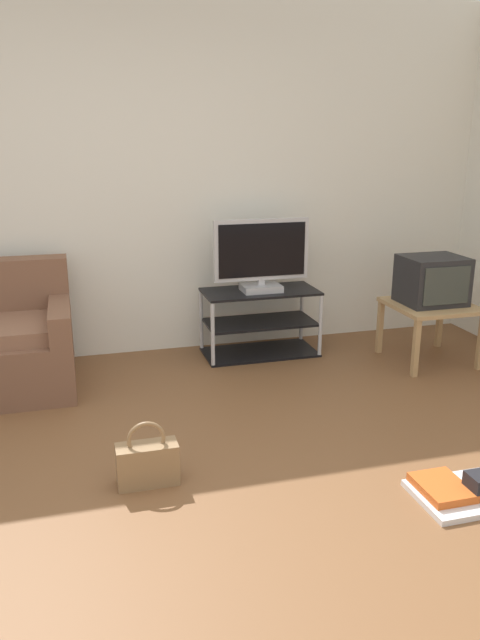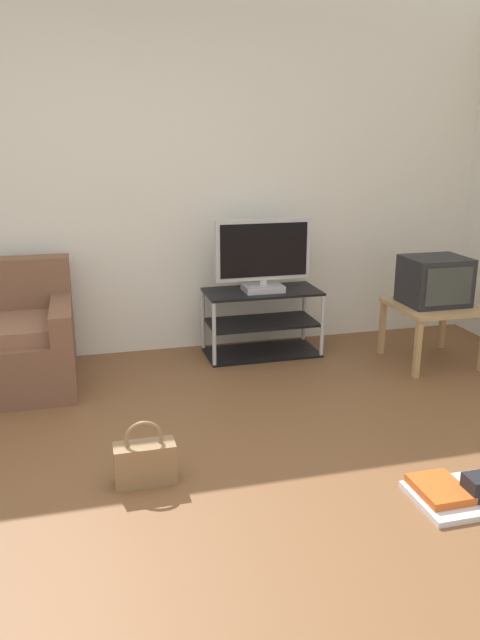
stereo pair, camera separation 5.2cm
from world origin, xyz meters
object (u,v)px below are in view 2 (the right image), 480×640
object	(u,v)px
flat_tv	(263,256)
handbag	(145,462)
crt_tv	(435,281)
tv_stand	(262,322)
side_table	(433,312)
floor_tray	(460,492)

from	to	relation	value
flat_tv	handbag	distance (m)	2.11
flat_tv	crt_tv	xyz separation A→B (m)	(1.19, -0.47, -0.16)
handbag	tv_stand	bearing A→B (deg)	56.76
side_table	handbag	world-z (taller)	side_table
flat_tv	floor_tray	distance (m)	2.35
tv_stand	crt_tv	xyz separation A→B (m)	(1.19, -0.49, 0.37)
floor_tray	tv_stand	bearing A→B (deg)	98.15
tv_stand	handbag	size ratio (longest dim) A/B	2.64
flat_tv	handbag	size ratio (longest dim) A/B	2.20
side_table	tv_stand	bearing A→B (deg)	157.06
handbag	floor_tray	distance (m)	1.53
floor_tray	side_table	bearing A→B (deg)	63.12
crt_tv	floor_tray	bearing A→B (deg)	-116.66
handbag	side_table	bearing A→B (deg)	27.29
crt_tv	handbag	bearing A→B (deg)	-152.40
side_table	flat_tv	bearing A→B (deg)	157.99
crt_tv	floor_tray	world-z (taller)	crt_tv
flat_tv	floor_tray	world-z (taller)	flat_tv
crt_tv	floor_tray	xyz separation A→B (m)	(-0.87, -1.74, -0.59)
side_table	floor_tray	world-z (taller)	side_table
side_table	crt_tv	xyz separation A→B (m)	(0.00, 0.02, 0.24)
floor_tray	flat_tv	bearing A→B (deg)	98.23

